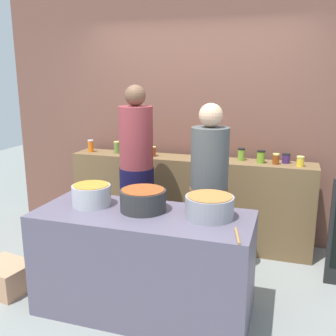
# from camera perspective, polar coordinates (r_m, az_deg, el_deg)

# --- Properties ---
(ground) EXTENTS (12.00, 12.00, 0.00)m
(ground) POSITION_cam_1_polar(r_m,az_deg,el_deg) (3.62, -1.77, -17.67)
(ground) COLOR gray
(storefront_wall) EXTENTS (4.80, 0.12, 3.00)m
(storefront_wall) POSITION_cam_1_polar(r_m,az_deg,el_deg) (4.50, 4.32, 8.73)
(storefront_wall) COLOR brown
(storefront_wall) RESTS_ON ground
(display_shelf) EXTENTS (2.70, 0.36, 0.99)m
(display_shelf) POSITION_cam_1_polar(r_m,az_deg,el_deg) (4.37, 3.01, -4.87)
(display_shelf) COLOR brown
(display_shelf) RESTS_ON ground
(prep_table) EXTENTS (1.70, 0.70, 0.84)m
(prep_table) POSITION_cam_1_polar(r_m,az_deg,el_deg) (3.17, -3.69, -13.84)
(prep_table) COLOR #585164
(prep_table) RESTS_ON ground
(preserve_jar_0) EXTENTS (0.07, 0.07, 0.14)m
(preserve_jar_0) POSITION_cam_1_polar(r_m,az_deg,el_deg) (4.65, -11.36, 3.22)
(preserve_jar_0) COLOR orange
(preserve_jar_0) RESTS_ON display_shelf
(preserve_jar_1) EXTENTS (0.08, 0.08, 0.14)m
(preserve_jar_1) POSITION_cam_1_polar(r_m,az_deg,el_deg) (4.52, -7.54, 3.06)
(preserve_jar_1) COLOR olive
(preserve_jar_1) RESTS_ON display_shelf
(preserve_jar_2) EXTENTS (0.08, 0.08, 0.12)m
(preserve_jar_2) POSITION_cam_1_polar(r_m,az_deg,el_deg) (4.41, -5.57, 2.72)
(preserve_jar_2) COLOR gold
(preserve_jar_2) RESTS_ON display_shelf
(preserve_jar_3) EXTENTS (0.09, 0.09, 0.11)m
(preserve_jar_3) POSITION_cam_1_polar(r_m,az_deg,el_deg) (4.32, -2.38, 2.48)
(preserve_jar_3) COLOR maroon
(preserve_jar_3) RESTS_ON display_shelf
(preserve_jar_4) EXTENTS (0.08, 0.08, 0.12)m
(preserve_jar_4) POSITION_cam_1_polar(r_m,az_deg,el_deg) (4.25, 6.29, 2.28)
(preserve_jar_4) COLOR maroon
(preserve_jar_4) RESTS_ON display_shelf
(preserve_jar_5) EXTENTS (0.08, 0.08, 0.13)m
(preserve_jar_5) POSITION_cam_1_polar(r_m,az_deg,el_deg) (4.17, 10.78, 2.02)
(preserve_jar_5) COLOR olive
(preserve_jar_5) RESTS_ON display_shelf
(preserve_jar_6) EXTENTS (0.08, 0.08, 0.13)m
(preserve_jar_6) POSITION_cam_1_polar(r_m,az_deg,el_deg) (4.09, 13.58, 1.64)
(preserve_jar_6) COLOR olive
(preserve_jar_6) RESTS_ON display_shelf
(preserve_jar_7) EXTENTS (0.07, 0.07, 0.11)m
(preserve_jar_7) POSITION_cam_1_polar(r_m,az_deg,el_deg) (4.07, 15.66, 1.30)
(preserve_jar_7) COLOR #853A10
(preserve_jar_7) RESTS_ON display_shelf
(preserve_jar_8) EXTENTS (0.08, 0.08, 0.10)m
(preserve_jar_8) POSITION_cam_1_polar(r_m,az_deg,el_deg) (4.16, 17.06, 1.38)
(preserve_jar_8) COLOR #3E225E
(preserve_jar_8) RESTS_ON display_shelf
(preserve_jar_9) EXTENTS (0.08, 0.08, 0.10)m
(preserve_jar_9) POSITION_cam_1_polar(r_m,az_deg,el_deg) (4.05, 18.98, 0.95)
(preserve_jar_9) COLOR gold
(preserve_jar_9) RESTS_ON display_shelf
(cooking_pot_left) EXTENTS (0.31, 0.31, 0.17)m
(cooking_pot_left) POSITION_cam_1_polar(r_m,az_deg,el_deg) (3.21, -11.25, -3.93)
(cooking_pot_left) COLOR #B7B7BC
(cooking_pot_left) RESTS_ON prep_table
(cooking_pot_center) EXTENTS (0.36, 0.36, 0.17)m
(cooking_pot_center) POSITION_cam_1_polar(r_m,az_deg,el_deg) (3.04, -3.71, -4.75)
(cooking_pot_center) COLOR #2D2D2D
(cooking_pot_center) RESTS_ON prep_table
(cooking_pot_right) EXTENTS (0.36, 0.36, 0.17)m
(cooking_pot_right) POSITION_cam_1_polar(r_m,az_deg,el_deg) (2.90, 6.14, -5.71)
(cooking_pot_right) COLOR gray
(cooking_pot_right) RESTS_ON prep_table
(wooden_spoon) EXTENTS (0.07, 0.25, 0.02)m
(wooden_spoon) POSITION_cam_1_polar(r_m,az_deg,el_deg) (2.62, 10.23, -9.84)
(wooden_spoon) COLOR #9E703D
(wooden_spoon) RESTS_ON prep_table
(cook_with_tongs) EXTENTS (0.34, 0.34, 1.79)m
(cook_with_tongs) POSITION_cam_1_polar(r_m,az_deg,el_deg) (3.88, -4.61, -2.31)
(cook_with_tongs) COLOR #131035
(cook_with_tongs) RESTS_ON ground
(cook_in_cap) EXTENTS (0.35, 0.35, 1.65)m
(cook_in_cap) POSITION_cam_1_polar(r_m,az_deg,el_deg) (3.52, 6.02, -5.23)
(cook_in_cap) COLOR brown
(cook_in_cap) RESTS_ON ground
(bread_crate) EXTENTS (0.49, 0.42, 0.25)m
(bread_crate) POSITION_cam_1_polar(r_m,az_deg,el_deg) (3.86, -22.83, -14.60)
(bread_crate) COLOR tan
(bread_crate) RESTS_ON ground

